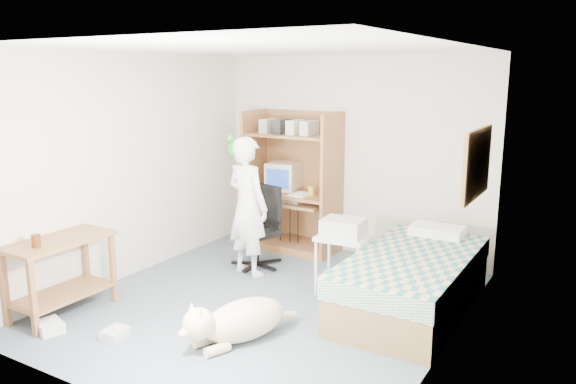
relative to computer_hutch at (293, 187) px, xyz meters
The scene contains 21 objects.
floor 2.05m from the computer_hutch, 68.06° to the right, with size 4.00×4.00×0.00m, color #495764.
wall_back 0.86m from the computer_hutch, 20.54° to the left, with size 3.60×0.02×2.50m, color beige.
wall_right 3.07m from the computer_hutch, 34.80° to the right, with size 0.02×4.00×2.50m, color beige.
wall_left 2.10m from the computer_hutch, 122.33° to the right, with size 0.02×4.00×2.50m, color beige.
ceiling 2.52m from the computer_hutch, 68.06° to the right, with size 3.60×4.00×0.02m, color white.
computer_hutch is the anchor object (origin of this frame).
bed 2.35m from the computer_hutch, 29.29° to the right, with size 1.02×2.02×0.66m.
side_desk 3.08m from the computer_hutch, 106.14° to the right, with size 0.50×1.00×0.75m.
corkboard 2.69m from the computer_hutch, 18.72° to the right, with size 0.04×0.94×0.66m.
office_chair 0.95m from the computer_hutch, 89.13° to the right, with size 0.54×0.54×0.96m.
person 1.12m from the computer_hutch, 87.46° to the right, with size 0.58×0.38×1.59m, color white.
parrot 1.28m from the computer_hutch, 97.85° to the right, with size 0.12×0.20×0.32m.
dog 2.78m from the computer_hutch, 69.96° to the right, with size 0.65×1.12×0.44m.
printer_cart 1.68m from the computer_hutch, 41.22° to the right, with size 0.55×0.45×0.62m.
printer 1.63m from the computer_hutch, 41.22° to the right, with size 0.42×0.32×0.18m, color #B8B8B2.
crt_monitor 0.20m from the computer_hutch, behind, with size 0.44×0.46×0.36m.
keyboard 0.22m from the computer_hutch, 104.14° to the right, with size 0.45×0.16×0.03m, color beige.
pencil_cup 0.32m from the computer_hutch, 15.74° to the right, with size 0.08×0.08×0.12m, color gold.
drink_glass 3.30m from the computer_hutch, 104.03° to the right, with size 0.08×0.08×0.12m, color #43210A.
floor_box_a 3.42m from the computer_hutch, 100.91° to the right, with size 0.25×0.20×0.10m, color silver.
floor_box_b 3.14m from the computer_hutch, 90.69° to the right, with size 0.18×0.22×0.08m, color #B9B9B4.
Camera 1 is at (2.90, -4.44, 2.28)m, focal length 35.00 mm.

